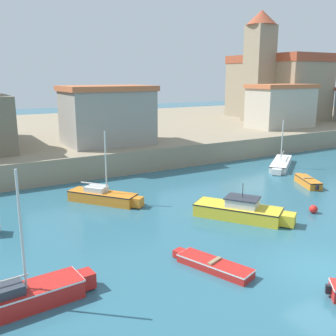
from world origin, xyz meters
TOP-DOWN VIEW (x-y plane):
  - ground_plane at (0.00, 0.00)m, footprint 200.00×200.00m
  - quay_seawall at (0.00, 40.50)m, footprint 120.00×40.00m
  - sailboat_red_0 at (-12.37, 3.79)m, footprint 5.61×1.82m
  - motorboat_yellow_1 at (1.26, 7.08)m, footprint 4.64×5.83m
  - sailboat_orange_3 at (-4.95, 14.31)m, footprint 4.20×5.02m
  - dinghy_red_4 at (-4.15, 2.67)m, footprint 2.21×4.10m
  - dinghy_orange_7 at (10.93, 10.24)m, footprint 2.29×3.59m
  - sailboat_white_8 at (13.86, 15.97)m, footprint 6.25×5.24m
  - mooring_buoy at (5.96, 5.48)m, footprint 0.54×0.54m
  - church at (31.23, 34.80)m, footprint 12.35×15.16m
  - harbor_shed_near_wharf at (24.00, 26.20)m, footprint 8.73×4.73m
  - harbor_shed_mid_row at (0.00, 25.67)m, footprint 8.47×6.04m

SIDE VIEW (x-z plane):
  - ground_plane at x=0.00m, z-range 0.00..0.00m
  - dinghy_red_4 at x=-4.15m, z-range -0.02..0.47m
  - mooring_buoy at x=5.96m, z-range 0.00..0.54m
  - dinghy_orange_7 at x=10.93m, z-range -0.01..0.66m
  - sailboat_white_8 at x=13.86m, z-range -1.96..2.66m
  - sailboat_orange_3 at x=-4.95m, z-range -2.06..2.99m
  - sailboat_red_0 at x=-12.37m, z-range -2.24..3.20m
  - motorboat_yellow_1 at x=1.26m, z-range -0.62..1.67m
  - quay_seawall at x=0.00m, z-range 0.00..2.09m
  - harbor_shed_near_wharf at x=24.00m, z-range 2.11..7.61m
  - harbor_shed_mid_row at x=0.00m, z-range 2.11..7.74m
  - church at x=31.23m, z-range -0.32..15.11m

